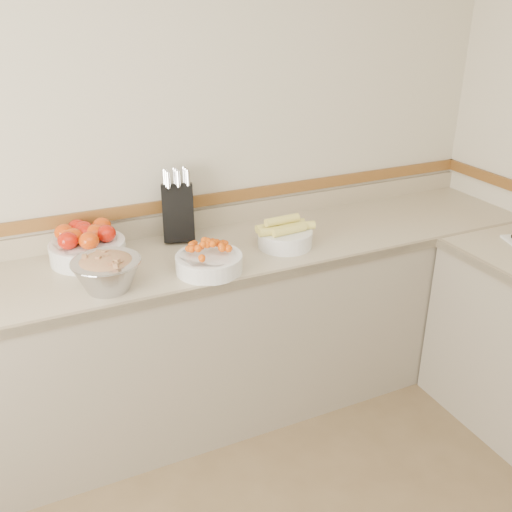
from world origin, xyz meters
name	(u,v)px	position (x,y,z in m)	size (l,w,h in m)	color
back_wall	(132,160)	(0.00, 2.00, 1.30)	(4.00, 4.00, 0.00)	beige
counter_back	(163,344)	(0.00, 1.68, 0.45)	(4.00, 0.65, 1.08)	tan
knife_block	(178,211)	(0.18, 1.90, 1.05)	(0.20, 0.22, 0.37)	black
tomato_bowl	(87,244)	(-0.28, 1.84, 0.98)	(0.34, 0.34, 0.17)	white
cherry_tomato_bowl	(209,260)	(0.19, 1.49, 0.95)	(0.30, 0.30, 0.15)	white
corn_bowl	(285,235)	(0.62, 1.60, 0.96)	(0.29, 0.27, 0.16)	white
rhubarb_bowl	(107,271)	(-0.25, 1.51, 0.98)	(0.29, 0.29, 0.16)	#B2B2BA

